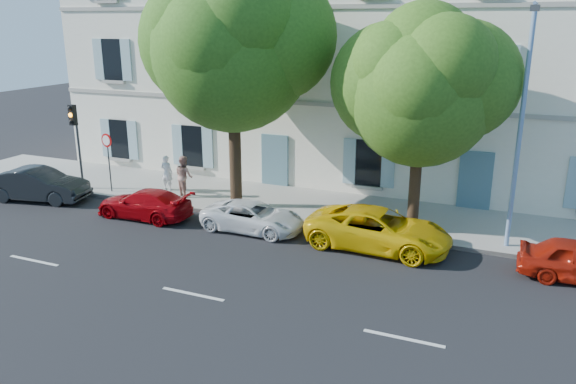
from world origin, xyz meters
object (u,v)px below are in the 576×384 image
at_px(car_dark_sedan, 38,185).
at_px(car_white_coupe, 253,217).
at_px(tree_left, 232,52).
at_px(pedestrian_a, 167,173).
at_px(tree_right, 421,94).
at_px(pedestrian_b, 184,176).
at_px(traffic_light, 75,129).
at_px(car_red_coupe, 144,204).
at_px(street_lamp, 522,116).
at_px(car_yellow_supercar, 378,229).
at_px(road_sign, 108,150).

height_order(car_dark_sedan, car_white_coupe, car_dark_sedan).
xyz_separation_m(tree_left, pedestrian_a, (-3.90, 0.78, -5.38)).
height_order(tree_right, pedestrian_b, tree_right).
bearing_deg(traffic_light, pedestrian_b, 10.99).
distance_m(car_red_coupe, pedestrian_a, 3.33).
height_order(street_lamp, pedestrian_a, street_lamp).
bearing_deg(car_yellow_supercar, car_white_coupe, 94.10).
bearing_deg(car_dark_sedan, car_yellow_supercar, -99.63).
xyz_separation_m(traffic_light, road_sign, (1.51, 0.20, -0.87)).
height_order(car_dark_sedan, tree_right, tree_right).
height_order(car_white_coupe, tree_left, tree_left).
relative_size(car_white_coupe, road_sign, 1.47).
relative_size(pedestrian_a, pedestrian_b, 0.90).
xyz_separation_m(tree_left, tree_right, (7.23, -0.12, -1.25)).
distance_m(car_red_coupe, road_sign, 4.08).
bearing_deg(car_red_coupe, traffic_light, -110.08).
bearing_deg(car_red_coupe, street_lamp, 98.24).
relative_size(car_white_coupe, pedestrian_a, 2.42).
height_order(tree_left, road_sign, tree_left).
height_order(traffic_light, street_lamp, street_lamp).
bearing_deg(street_lamp, car_white_coupe, -170.03).
relative_size(car_white_coupe, car_yellow_supercar, 0.78).
bearing_deg(tree_right, car_dark_sedan, -172.12).
distance_m(car_yellow_supercar, traffic_light, 14.24).
xyz_separation_m(car_white_coupe, tree_left, (-1.73, 1.97, 5.78)).
height_order(car_yellow_supercar, traffic_light, traffic_light).
height_order(tree_right, traffic_light, tree_right).
xyz_separation_m(car_dark_sedan, car_red_coupe, (5.55, -0.07, -0.14)).
xyz_separation_m(car_red_coupe, tree_left, (2.83, 2.35, 5.75)).
height_order(tree_left, tree_right, tree_left).
height_order(road_sign, pedestrian_b, road_sign).
distance_m(road_sign, pedestrian_b, 3.60).
bearing_deg(car_yellow_supercar, car_dark_sedan, 94.24).
distance_m(car_white_coupe, road_sign, 8.13).
relative_size(road_sign, pedestrian_a, 1.65).
xyz_separation_m(car_white_coupe, car_yellow_supercar, (4.67, 0.12, 0.15)).
distance_m(road_sign, pedestrian_a, 2.72).
distance_m(car_red_coupe, pedestrian_b, 2.75).
bearing_deg(street_lamp, pedestrian_a, 175.15).
bearing_deg(tree_right, car_red_coupe, -167.49).
relative_size(car_red_coupe, car_white_coupe, 1.02).
bearing_deg(tree_right, pedestrian_b, 177.28).
xyz_separation_m(car_red_coupe, pedestrian_a, (-1.07, 3.13, 0.37)).
height_order(road_sign, street_lamp, street_lamp).
distance_m(car_red_coupe, car_white_coupe, 4.57).
relative_size(car_dark_sedan, street_lamp, 0.55).
bearing_deg(pedestrian_b, car_yellow_supercar, -164.47).
distance_m(tree_left, pedestrian_a, 6.69).
bearing_deg(tree_left, car_dark_sedan, -164.80).
height_order(car_dark_sedan, road_sign, road_sign).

